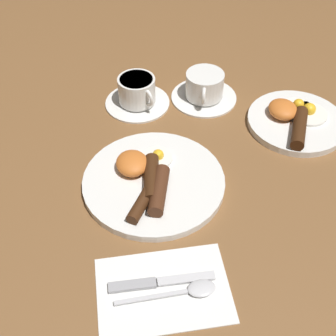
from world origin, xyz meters
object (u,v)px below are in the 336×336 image
(teacup_far, at_px, (204,88))
(knife, at_px, (155,282))
(breakfast_plate_far, at_px, (296,120))
(spoon, at_px, (190,290))
(breakfast_plate_near, at_px, (152,181))
(teacup_near, at_px, (137,93))

(teacup_far, xyz_separation_m, knife, (0.44, -0.22, -0.02))
(breakfast_plate_far, bearing_deg, spoon, -45.53)
(breakfast_plate_near, height_order, knife, breakfast_plate_near)
(breakfast_plate_far, bearing_deg, knife, -51.91)
(teacup_near, bearing_deg, breakfast_plate_near, -6.40)
(breakfast_plate_near, xyz_separation_m, teacup_far, (-0.23, 0.18, 0.02))
(teacup_near, bearing_deg, breakfast_plate_far, 62.94)
(knife, bearing_deg, breakfast_plate_near, 85.03)
(spoon, bearing_deg, teacup_near, 91.65)
(breakfast_plate_near, relative_size, teacup_near, 1.84)
(breakfast_plate_far, relative_size, teacup_near, 1.43)
(breakfast_plate_far, relative_size, spoon, 1.31)
(teacup_near, relative_size, knife, 0.87)
(teacup_far, relative_size, knife, 0.90)
(teacup_near, distance_m, spoon, 0.49)
(breakfast_plate_near, xyz_separation_m, spoon, (0.24, 0.00, -0.00))
(spoon, bearing_deg, breakfast_plate_far, 48.97)
(breakfast_plate_far, height_order, teacup_far, teacup_far)
(spoon, bearing_deg, breakfast_plate_near, 95.46)
(knife, bearing_deg, teacup_far, 70.24)
(teacup_far, bearing_deg, teacup_near, -97.37)
(breakfast_plate_far, height_order, spoon, breakfast_plate_far)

